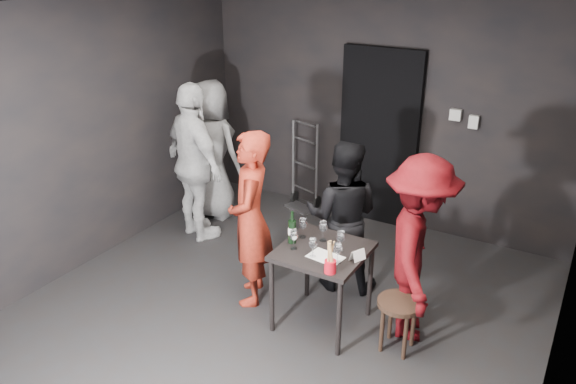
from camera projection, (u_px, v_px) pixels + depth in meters
The scene contains 26 objects.
floor at pixel (270, 321), 5.08m from camera, with size 4.50×5.00×0.02m, color black.
ceiling at pixel (265, 9), 4.00m from camera, with size 4.50×5.00×0.02m, color silver.
wall_back at pixel (383, 112), 6.52m from camera, with size 4.50×0.04×2.70m, color black.
wall_left at pixel (77, 139), 5.58m from camera, with size 0.04×5.00×2.70m, color black.
wall_right at pixel (573, 254), 3.49m from camera, with size 0.04×5.00×2.70m, color black.
doorway at pixel (379, 138), 6.59m from camera, with size 0.95×0.10×2.10m, color black.
wallbox_upper at pixel (456, 115), 6.04m from camera, with size 0.12×0.06×0.12m, color #B7B7B2.
wallbox_lower at pixel (474, 122), 5.97m from camera, with size 0.10×0.06×0.14m, color #B7B7B2.
hand_truck at pixel (303, 192), 7.24m from camera, with size 0.38×0.33×1.13m.
tasting_table at pixel (323, 259), 4.80m from camera, with size 0.72×0.72×0.75m.
stool at pixel (399, 310), 4.58m from camera, with size 0.37×0.37×0.47m.
server_red at pixel (250, 210), 5.06m from camera, with size 0.68×0.44×1.85m, color #A12818.
woman_black at pixel (342, 216), 5.34m from camera, with size 0.73×0.40×1.51m, color black.
man_maroon at pixel (419, 242), 4.60m from camera, with size 1.14×0.53×1.77m, color #51070B.
bystander_cream at pixel (194, 148), 6.15m from camera, with size 1.28×0.61×2.18m, color white.
bystander_grey at pixel (210, 141), 6.74m from camera, with size 0.95×0.52×1.94m, color gray.
tasting_mat at pixel (326, 257), 4.64m from camera, with size 0.28×0.19×0.00m, color white.
wine_glass_a at pixel (294, 239), 4.73m from camera, with size 0.07×0.07×0.19m, color white, non-canonical shape.
wine_glass_b at pixel (303, 227), 4.92m from camera, with size 0.08×0.08×0.20m, color white, non-canonical shape.
wine_glass_c at pixel (323, 230), 4.86m from camera, with size 0.08×0.08×0.21m, color white, non-canonical shape.
wine_glass_d at pixel (313, 247), 4.61m from camera, with size 0.07×0.07×0.19m, color white, non-canonical shape.
wine_glass_e at pixel (338, 252), 4.52m from camera, with size 0.07×0.07×0.19m, color white, non-canonical shape.
wine_glass_f at pixel (340, 240), 4.70m from camera, with size 0.08×0.08×0.20m, color white, non-canonical shape.
wine_bottle at pixel (292, 231), 4.83m from camera, with size 0.07×0.07×0.29m.
breadstick_cup at pixel (331, 258), 4.37m from camera, with size 0.09×0.09×0.29m.
reserved_card at pixel (356, 254), 4.59m from camera, with size 0.07×0.12×0.09m, color white, non-canonical shape.
Camera 1 is at (2.26, -3.53, 3.10)m, focal length 35.00 mm.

